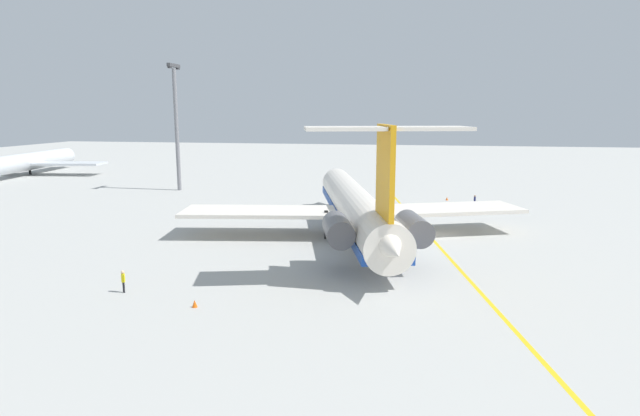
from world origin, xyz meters
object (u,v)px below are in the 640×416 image
(main_jetliner, at_px, (356,207))
(light_mast, at_px, (176,121))
(safety_cone_wingtip, at_px, (195,304))
(ground_crew_near_nose, at_px, (475,199))
(safety_cone_nose, at_px, (447,199))
(airliner_mid_right, at_px, (32,161))
(ground_crew_near_tail, at_px, (123,279))

(main_jetliner, bearing_deg, light_mast, 34.80)
(light_mast, bearing_deg, safety_cone_wingtip, -153.86)
(ground_crew_near_nose, bearing_deg, light_mast, 32.24)
(safety_cone_wingtip, bearing_deg, safety_cone_nose, -22.05)
(airliner_mid_right, xyz_separation_m, light_mast, (-16.56, -43.21, 9.25))
(ground_crew_near_nose, relative_size, ground_crew_near_tail, 0.98)
(ground_crew_near_tail, height_order, safety_cone_nose, ground_crew_near_tail)
(safety_cone_nose, height_order, light_mast, light_mast)
(safety_cone_nose, bearing_deg, airliner_mid_right, 77.98)
(main_jetliner, bearing_deg, airliner_mid_right, 44.59)
(ground_crew_near_tail, relative_size, safety_cone_wingtip, 3.27)
(safety_cone_nose, distance_m, safety_cone_wingtip, 54.94)
(main_jetliner, relative_size, airliner_mid_right, 1.29)
(ground_crew_near_nose, bearing_deg, ground_crew_near_tail, 95.63)
(safety_cone_wingtip, relative_size, light_mast, 0.02)
(ground_crew_near_tail, distance_m, light_mast, 56.27)
(main_jetliner, bearing_deg, safety_cone_wingtip, 143.93)
(main_jetliner, distance_m, ground_crew_near_nose, 27.31)
(airliner_mid_right, distance_m, light_mast, 47.20)
(airliner_mid_right, xyz_separation_m, safety_cone_wingtip, (-70.12, -69.50, -2.72))
(safety_cone_nose, bearing_deg, safety_cone_wingtip, 157.95)
(airliner_mid_right, bearing_deg, safety_cone_nose, -109.28)
(safety_cone_nose, relative_size, light_mast, 0.02)
(safety_cone_nose, bearing_deg, main_jetliner, 157.50)
(main_jetliner, relative_size, ground_crew_near_tail, 24.47)
(ground_crew_near_nose, xyz_separation_m, safety_cone_nose, (5.20, 3.71, -0.84))
(airliner_mid_right, bearing_deg, ground_crew_near_tail, -144.62)
(airliner_mid_right, relative_size, safety_cone_nose, 61.87)
(airliner_mid_right, distance_m, ground_crew_near_nose, 96.97)
(safety_cone_wingtip, bearing_deg, ground_crew_near_nose, -28.02)
(safety_cone_wingtip, bearing_deg, ground_crew_near_tail, 73.78)
(airliner_mid_right, bearing_deg, ground_crew_near_nose, -111.83)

